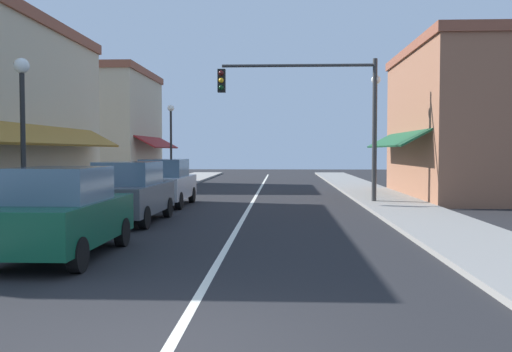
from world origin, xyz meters
The scene contains 13 objects.
ground_plane centered at (0.00, 18.00, 0.00)m, with size 80.00×80.00×0.00m, color black.
sidewalk_left centered at (-5.50, 18.00, 0.06)m, with size 2.60×56.00×0.12m, color gray.
sidewalk_right centered at (5.50, 18.00, 0.06)m, with size 2.60×56.00×0.12m, color gray.
lane_center_stripe centered at (0.00, 18.00, 0.00)m, with size 0.14×52.00×0.01m, color silver.
storefront_right_block centered at (9.72, 20.00, 3.36)m, with size 7.17×10.20×6.71m.
storefront_far_left centered at (-9.69, 28.00, 3.43)m, with size 7.11×8.20×6.86m.
parked_car_nearest_left centered at (-3.08, 5.20, 0.88)m, with size 1.79×4.10×1.77m.
parked_car_second_left centered at (-3.21, 10.61, 0.88)m, with size 1.87×4.15×1.77m.
parked_car_third_left centered at (-3.23, 15.67, 0.88)m, with size 1.82×4.12×1.77m.
traffic_signal_mast_arm centered at (2.61, 16.71, 3.94)m, with size 6.20×0.50×5.66m.
street_lamp_left_near centered at (-4.96, 7.66, 2.93)m, with size 0.36×0.36×4.28m.
street_lamp_right_mid centered at (4.85, 16.87, 3.37)m, with size 0.36×0.36×5.04m.
street_lamp_left_far centered at (-4.81, 24.95, 3.10)m, with size 0.36×0.36×4.58m.
Camera 1 is at (1.19, -5.57, 2.09)m, focal length 39.80 mm.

